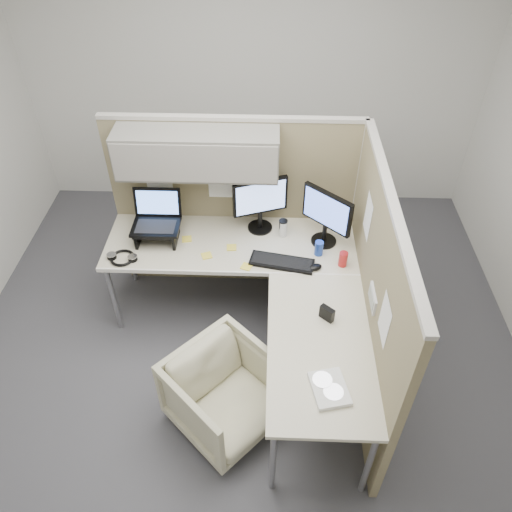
{
  "coord_description": "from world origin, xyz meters",
  "views": [
    {
      "loc": [
        0.2,
        -2.47,
        3.3
      ],
      "look_at": [
        0.1,
        0.25,
        0.85
      ],
      "focal_mm": 35.0,
      "sensor_mm": 36.0,
      "label": 1
    }
  ],
  "objects_px": {
    "desk": "(259,284)",
    "monitor_left": "(260,201)",
    "office_chair": "(226,391)",
    "keyboard": "(282,262)"
  },
  "relations": [
    {
      "from": "desk",
      "to": "monitor_left",
      "type": "xyz_separation_m",
      "value": [
        -0.01,
        0.6,
        0.32
      ]
    },
    {
      "from": "desk",
      "to": "office_chair",
      "type": "relative_size",
      "value": 2.92
    },
    {
      "from": "desk",
      "to": "monitor_left",
      "type": "relative_size",
      "value": 4.29
    },
    {
      "from": "monitor_left",
      "to": "office_chair",
      "type": "bearing_deg",
      "value": -118.29
    },
    {
      "from": "office_chair",
      "to": "keyboard",
      "type": "relative_size",
      "value": 1.42
    },
    {
      "from": "desk",
      "to": "monitor_left",
      "type": "distance_m",
      "value": 0.68
    },
    {
      "from": "monitor_left",
      "to": "keyboard",
      "type": "relative_size",
      "value": 0.96
    },
    {
      "from": "desk",
      "to": "office_chair",
      "type": "distance_m",
      "value": 0.8
    },
    {
      "from": "desk",
      "to": "office_chair",
      "type": "bearing_deg",
      "value": -106.21
    },
    {
      "from": "keyboard",
      "to": "desk",
      "type": "bearing_deg",
      "value": -122.23
    }
  ]
}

